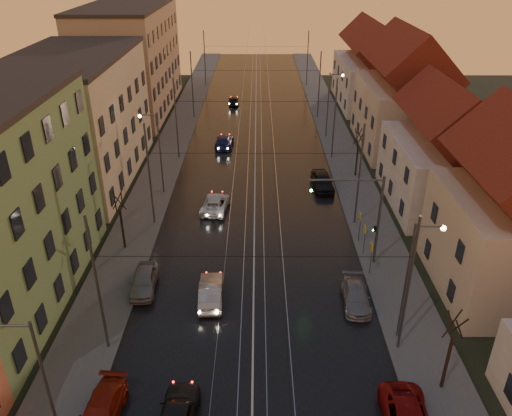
{
  "coord_description": "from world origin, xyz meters",
  "views": [
    {
      "loc": [
        0.25,
        -13.36,
        21.22
      ],
      "look_at": [
        0.14,
        21.84,
        2.68
      ],
      "focal_mm": 35.0,
      "sensor_mm": 36.0,
      "label": 1
    }
  ],
  "objects_px": {
    "driving_car_4": "(234,101)",
    "parked_left_3": "(144,281)",
    "street_lamp_3": "(331,99)",
    "street_lamp_2": "(156,146)",
    "traffic_light_mast": "(366,209)",
    "street_lamp_1": "(413,271)",
    "driving_car_1": "(211,291)",
    "street_lamp_0": "(38,379)",
    "parked_right_1": "(356,296)",
    "driving_car_3": "(224,141)",
    "parked_right_2": "(322,181)",
    "driving_car_2": "(215,204)",
    "parked_left_2": "(101,413)"
  },
  "relations": [
    {
      "from": "driving_car_4",
      "to": "parked_left_3",
      "type": "height_order",
      "value": "parked_left_3"
    },
    {
      "from": "street_lamp_3",
      "to": "parked_left_3",
      "type": "height_order",
      "value": "street_lamp_3"
    },
    {
      "from": "street_lamp_2",
      "to": "parked_left_3",
      "type": "distance_m",
      "value": 15.85
    },
    {
      "from": "traffic_light_mast",
      "to": "street_lamp_2",
      "type": "bearing_deg",
      "value": 144.93
    },
    {
      "from": "street_lamp_1",
      "to": "driving_car_1",
      "type": "height_order",
      "value": "street_lamp_1"
    },
    {
      "from": "street_lamp_0",
      "to": "parked_right_1",
      "type": "relative_size",
      "value": 1.9
    },
    {
      "from": "driving_car_3",
      "to": "parked_right_2",
      "type": "xyz_separation_m",
      "value": [
        10.32,
        -11.51,
        0.09
      ]
    },
    {
      "from": "driving_car_1",
      "to": "parked_left_3",
      "type": "distance_m",
      "value": 4.9
    },
    {
      "from": "driving_car_1",
      "to": "street_lamp_3",
      "type": "bearing_deg",
      "value": -113.12
    },
    {
      "from": "street_lamp_0",
      "to": "street_lamp_2",
      "type": "xyz_separation_m",
      "value": [
        0.0,
        28.0,
        0.0
      ]
    },
    {
      "from": "traffic_light_mast",
      "to": "parked_right_1",
      "type": "relative_size",
      "value": 1.71
    },
    {
      "from": "street_lamp_3",
      "to": "driving_car_3",
      "type": "bearing_deg",
      "value": -165.21
    },
    {
      "from": "street_lamp_1",
      "to": "parked_right_1",
      "type": "distance_m",
      "value": 5.84
    },
    {
      "from": "street_lamp_2",
      "to": "parked_left_3",
      "type": "bearing_deg",
      "value": -84.35
    },
    {
      "from": "street_lamp_1",
      "to": "parked_right_2",
      "type": "relative_size",
      "value": 1.72
    },
    {
      "from": "street_lamp_3",
      "to": "driving_car_2",
      "type": "xyz_separation_m",
      "value": [
        -12.64,
        -19.44,
        -4.24
      ]
    },
    {
      "from": "parked_right_2",
      "to": "parked_left_3",
      "type": "bearing_deg",
      "value": -134.69
    },
    {
      "from": "street_lamp_2",
      "to": "parked_right_2",
      "type": "distance_m",
      "value": 16.29
    },
    {
      "from": "street_lamp_0",
      "to": "parked_left_3",
      "type": "height_order",
      "value": "street_lamp_0"
    },
    {
      "from": "driving_car_1",
      "to": "driving_car_2",
      "type": "relative_size",
      "value": 0.94
    },
    {
      "from": "street_lamp_3",
      "to": "street_lamp_0",
      "type": "bearing_deg",
      "value": -112.48
    },
    {
      "from": "street_lamp_0",
      "to": "driving_car_2",
      "type": "distance_m",
      "value": 25.54
    },
    {
      "from": "driving_car_3",
      "to": "street_lamp_1",
      "type": "bearing_deg",
      "value": 113.94
    },
    {
      "from": "parked_left_3",
      "to": "street_lamp_0",
      "type": "bearing_deg",
      "value": -99.67
    },
    {
      "from": "parked_right_1",
      "to": "driving_car_1",
      "type": "bearing_deg",
      "value": -179.18
    },
    {
      "from": "street_lamp_2",
      "to": "street_lamp_1",
      "type": "bearing_deg",
      "value": -47.68
    },
    {
      "from": "street_lamp_3",
      "to": "street_lamp_1",
      "type": "bearing_deg",
      "value": -90.0
    },
    {
      "from": "parked_left_2",
      "to": "driving_car_3",
      "type": "bearing_deg",
      "value": 88.92
    },
    {
      "from": "parked_left_2",
      "to": "parked_right_1",
      "type": "bearing_deg",
      "value": 37.9
    },
    {
      "from": "traffic_light_mast",
      "to": "driving_car_4",
      "type": "relative_size",
      "value": 1.94
    },
    {
      "from": "traffic_light_mast",
      "to": "parked_right_2",
      "type": "xyz_separation_m",
      "value": [
        -1.37,
        13.12,
        -3.81
      ]
    },
    {
      "from": "driving_car_4",
      "to": "parked_right_2",
      "type": "xyz_separation_m",
      "value": [
        9.97,
        -29.15,
        0.16
      ]
    },
    {
      "from": "parked_left_2",
      "to": "driving_car_2",
      "type": "bearing_deg",
      "value": 84.6
    },
    {
      "from": "street_lamp_3",
      "to": "traffic_light_mast",
      "type": "height_order",
      "value": "street_lamp_3"
    },
    {
      "from": "street_lamp_2",
      "to": "traffic_light_mast",
      "type": "height_order",
      "value": "street_lamp_2"
    },
    {
      "from": "street_lamp_2",
      "to": "parked_right_1",
      "type": "height_order",
      "value": "street_lamp_2"
    },
    {
      "from": "driving_car_3",
      "to": "parked_left_3",
      "type": "relative_size",
      "value": 1.17
    },
    {
      "from": "street_lamp_0",
      "to": "driving_car_4",
      "type": "relative_size",
      "value": 2.15
    },
    {
      "from": "street_lamp_1",
      "to": "street_lamp_2",
      "type": "xyz_separation_m",
      "value": [
        -18.21,
        20.0,
        0.0
      ]
    },
    {
      "from": "driving_car_2",
      "to": "parked_left_3",
      "type": "bearing_deg",
      "value": 77.48
    },
    {
      "from": "street_lamp_2",
      "to": "traffic_light_mast",
      "type": "xyz_separation_m",
      "value": [
        17.1,
        -12.0,
        -0.29
      ]
    },
    {
      "from": "parked_left_2",
      "to": "street_lamp_1",
      "type": "bearing_deg",
      "value": 24.95
    },
    {
      "from": "driving_car_1",
      "to": "driving_car_2",
      "type": "bearing_deg",
      "value": -89.88
    },
    {
      "from": "street_lamp_0",
      "to": "traffic_light_mast",
      "type": "relative_size",
      "value": 1.11
    },
    {
      "from": "street_lamp_0",
      "to": "street_lamp_3",
      "type": "height_order",
      "value": "same"
    },
    {
      "from": "traffic_light_mast",
      "to": "parked_right_2",
      "type": "height_order",
      "value": "traffic_light_mast"
    },
    {
      "from": "street_lamp_2",
      "to": "driving_car_4",
      "type": "height_order",
      "value": "street_lamp_2"
    },
    {
      "from": "street_lamp_1",
      "to": "driving_car_4",
      "type": "distance_m",
      "value": 51.95
    },
    {
      "from": "driving_car_4",
      "to": "parked_left_2",
      "type": "relative_size",
      "value": 0.85
    },
    {
      "from": "street_lamp_1",
      "to": "street_lamp_3",
      "type": "xyz_separation_m",
      "value": [
        0.0,
        36.0,
        0.0
      ]
    }
  ]
}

